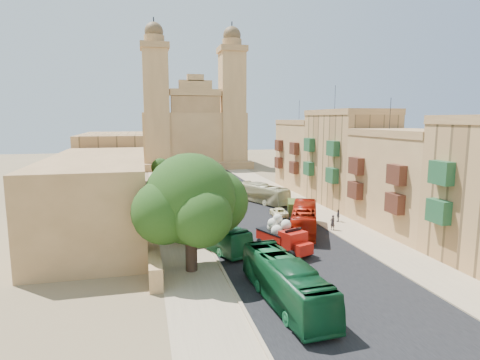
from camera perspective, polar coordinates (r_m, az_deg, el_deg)
name	(u,v)px	position (r m, az deg, el deg)	size (l,w,h in m)	color
ground	(318,278)	(33.21, 10.98, -13.52)	(260.00, 260.00, 0.00)	brown
road_surface	(234,202)	(60.62, -0.90, -3.18)	(14.00, 140.00, 0.01)	black
sidewalk_east	(293,199)	(63.35, 7.52, -2.74)	(5.00, 140.00, 0.01)	tan
sidewalk_west	(170,205)	(59.29, -9.90, -3.58)	(5.00, 140.00, 0.01)	tan
kerb_east	(278,200)	(62.49, 5.38, -2.81)	(0.25, 140.00, 0.12)	tan
kerb_west	(187,204)	(59.48, -7.50, -3.43)	(0.25, 140.00, 0.12)	tan
townhouse_b	(409,180)	(48.99, 22.87, 0.01)	(9.00, 14.00, 14.90)	#AF824F
townhouse_c	(348,157)	(60.58, 15.08, 3.12)	(9.00, 14.00, 17.40)	tan
townhouse_d	(309,154)	(73.17, 9.79, 3.61)	(9.00, 14.00, 15.90)	#AF824F
west_wall	(150,217)	(49.24, -12.63, -5.12)	(1.00, 40.00, 1.80)	#AF824F
west_building_low	(99,195)	(46.85, -19.46, -1.98)	(10.00, 28.00, 8.40)	#9C7244
west_building_mid	(114,163)	(72.41, -17.49, 2.36)	(10.00, 22.00, 10.00)	tan
church	(193,130)	(107.31, -6.71, 7.05)	(28.00, 22.50, 36.30)	#AF824F
ficus_tree	(191,202)	(32.76, -6.92, -3.14)	(9.79, 9.01, 9.79)	#36241B
street_tree_a	(177,213)	(41.06, -9.00, -4.64)	(3.00, 3.00, 4.61)	#36241B
street_tree_b	(169,190)	(52.75, -10.09, -1.46)	(3.21, 3.21, 4.93)	#36241B
street_tree_c	(164,178)	(64.60, -10.78, 0.26)	(3.08, 3.08, 4.74)	#36241B
street_tree_d	(160,167)	(76.45, -11.26, 1.78)	(3.40, 3.40, 5.22)	#36241B
red_truck	(284,236)	(38.41, 6.22, -7.90)	(4.16, 6.32, 3.49)	#AB150D
olive_pickup	(295,208)	(53.66, 7.79, -3.92)	(3.05, 4.49, 1.71)	#3F531F
bus_green_south	(285,281)	(28.21, 6.48, -14.15)	(2.59, 11.08, 3.09)	#0F4925
bus_green_north	(215,234)	(39.44, -3.51, -7.66)	(2.31, 9.88, 2.75)	#1A6737
bus_red_east	(304,219)	(45.07, 9.12, -5.48)	(2.55, 10.91, 3.04)	#971205
bus_cream_east	(262,193)	(60.14, 3.09, -1.91)	(2.39, 10.23, 2.85)	#C3BB8B
car_blue_a	(232,230)	(43.73, -1.22, -7.13)	(1.30, 3.23, 1.10)	teal
car_white_a	(232,203)	(57.50, -1.14, -3.25)	(1.22, 3.50, 1.15)	silver
car_cream	(279,212)	(52.18, 5.53, -4.53)	(1.90, 4.12, 1.14)	#FCF0B7
car_dkblue	(190,183)	(75.33, -7.16, -0.42)	(1.77, 4.36, 1.27)	#13294A
car_white_b	(232,194)	(64.59, -1.17, -1.96)	(1.28, 3.19, 1.09)	beige
car_blue_b	(194,173)	(87.92, -6.59, 0.92)	(1.45, 4.16, 1.37)	teal
pedestrian_a	(333,222)	(46.76, 13.03, -5.90)	(0.64, 0.42, 1.74)	#28252A
pedestrian_c	(338,216)	(50.64, 13.77, -4.94)	(0.88, 0.37, 1.51)	#373740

